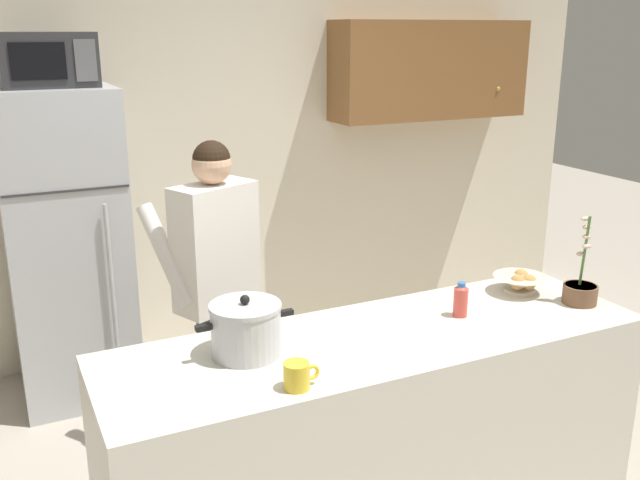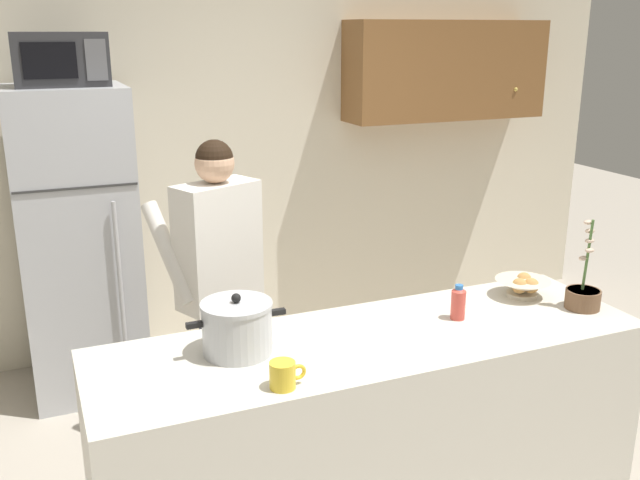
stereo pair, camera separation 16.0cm
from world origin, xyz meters
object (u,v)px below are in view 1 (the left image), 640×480
at_px(microwave, 47,60).
at_px(bottle_near_edge, 461,300).
at_px(bread_bowl, 520,283).
at_px(potted_orchid, 580,289).
at_px(coffee_mug, 297,376).
at_px(refrigerator, 67,248).
at_px(cooking_pot, 246,329).
at_px(person_near_pot, 215,265).

height_order(microwave, bottle_near_edge, microwave).
bearing_deg(bread_bowl, potted_orchid, -54.67).
relative_size(coffee_mug, bottle_near_edge, 0.87).
bearing_deg(refrigerator, cooking_pot, -76.20).
bearing_deg(cooking_pot, person_near_pot, 80.06).
bearing_deg(cooking_pot, microwave, 103.97).
distance_m(microwave, cooking_pot, 2.02).
bearing_deg(refrigerator, person_near_pot, -57.55).
bearing_deg(bottle_near_edge, person_near_pot, 131.46).
relative_size(refrigerator, person_near_pot, 1.12).
height_order(refrigerator, cooking_pot, refrigerator).
bearing_deg(bread_bowl, person_near_pot, 146.71).
distance_m(microwave, person_near_pot, 1.43).
relative_size(cooking_pot, bread_bowl, 1.53).
bearing_deg(potted_orchid, bottle_near_edge, 169.05).
distance_m(person_near_pot, bottle_near_edge, 1.20).
relative_size(cooking_pot, coffee_mug, 2.91).
bearing_deg(microwave, potted_orchid, -44.40).
height_order(microwave, potted_orchid, microwave).
distance_m(person_near_pot, coffee_mug, 1.18).
distance_m(coffee_mug, bottle_near_edge, 0.92).
bearing_deg(bread_bowl, refrigerator, 136.32).
bearing_deg(person_near_pot, bread_bowl, -33.29).
relative_size(person_near_pot, potted_orchid, 3.98).
distance_m(refrigerator, cooking_pot, 1.83).
height_order(refrigerator, bottle_near_edge, refrigerator).
height_order(cooking_pot, bread_bowl, cooking_pot).
bearing_deg(cooking_pot, potted_orchid, -5.92).
height_order(cooking_pot, coffee_mug, cooking_pot).
bearing_deg(potted_orchid, coffee_mug, -173.42).
bearing_deg(coffee_mug, person_near_pot, 85.94).
relative_size(cooking_pot, potted_orchid, 0.95).
bearing_deg(bread_bowl, coffee_mug, -163.59).
height_order(cooking_pot, potted_orchid, potted_orchid).
relative_size(microwave, bottle_near_edge, 3.17).
relative_size(refrigerator, coffee_mug, 13.72).
distance_m(bread_bowl, potted_orchid, 0.26).
distance_m(refrigerator, person_near_pot, 1.09).
height_order(bread_bowl, bottle_near_edge, bottle_near_edge).
distance_m(cooking_pot, bottle_near_edge, 0.95).
height_order(person_near_pot, bottle_near_edge, person_near_pot).
bearing_deg(potted_orchid, refrigerator, 135.27).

